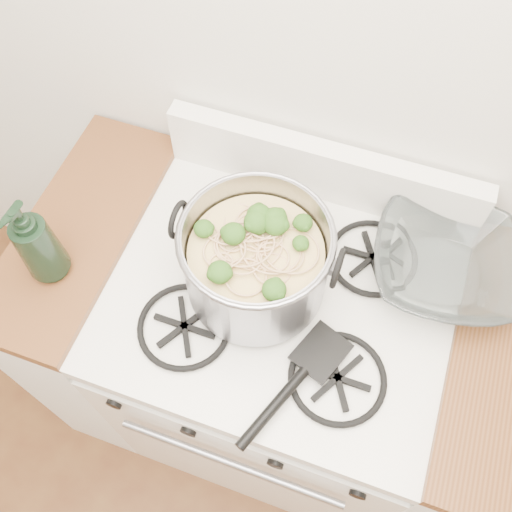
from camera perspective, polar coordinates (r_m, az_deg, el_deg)
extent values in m
plane|color=silver|center=(1.13, 9.23, 21.46)|extent=(3.60, 0.00, 3.60)
cube|color=white|center=(1.74, 1.91, -10.88)|extent=(0.76, 0.65, 0.81)
cube|color=white|center=(1.30, 2.51, -4.13)|extent=(0.76, 0.65, 0.04)
cube|color=black|center=(1.65, -1.78, -20.46)|extent=(0.58, 0.02, 0.46)
cube|color=black|center=(1.27, 2.57, -3.50)|extent=(0.60, 0.56, 0.02)
cylinder|color=black|center=(1.35, -13.84, -13.83)|extent=(0.04, 0.03, 0.04)
cylinder|color=black|center=(1.31, -6.62, -16.68)|extent=(0.04, 0.03, 0.04)
cylinder|color=black|center=(1.29, 2.07, -19.68)|extent=(0.04, 0.03, 0.04)
cylinder|color=black|center=(1.30, 10.23, -22.03)|extent=(0.04, 0.03, 0.04)
cube|color=silver|center=(1.81, -13.42, -5.18)|extent=(0.25, 0.65, 0.88)
cube|color=#502C13|center=(1.42, -17.17, 2.56)|extent=(0.25, 0.65, 0.04)
cylinder|color=gray|center=(1.17, 0.00, -0.48)|extent=(0.30, 0.30, 0.20)
torus|color=gray|center=(1.09, 0.00, 1.98)|extent=(0.31, 0.31, 0.01)
torus|color=black|center=(1.15, -7.79, 3.63)|extent=(0.01, 0.08, 0.08)
torus|color=black|center=(1.10, 8.17, -1.22)|extent=(0.01, 0.08, 0.08)
cylinder|color=tan|center=(1.20, 0.00, -1.16)|extent=(0.28, 0.28, 0.14)
sphere|color=#2A5316|center=(1.12, 0.00, 1.00)|extent=(0.04, 0.04, 0.04)
sphere|color=#2A5316|center=(1.12, 0.00, 1.00)|extent=(0.04, 0.04, 0.04)
sphere|color=#2A5316|center=(1.12, 0.00, 1.00)|extent=(0.04, 0.04, 0.04)
sphere|color=#2A5316|center=(1.12, 0.00, 1.00)|extent=(0.04, 0.04, 0.04)
sphere|color=#2A5316|center=(1.12, 0.00, 1.00)|extent=(0.04, 0.04, 0.04)
sphere|color=#2A5316|center=(1.12, 0.00, 1.00)|extent=(0.04, 0.04, 0.04)
sphere|color=#2A5316|center=(1.12, 0.00, 1.00)|extent=(0.04, 0.04, 0.04)
sphere|color=#2A5316|center=(1.12, 0.00, 1.00)|extent=(0.04, 0.04, 0.04)
sphere|color=#2A5316|center=(1.12, 0.00, 1.00)|extent=(0.04, 0.04, 0.04)
sphere|color=#2A5316|center=(1.12, 0.00, 1.00)|extent=(0.04, 0.04, 0.04)
sphere|color=#2A5316|center=(1.12, 0.00, 1.00)|extent=(0.04, 0.04, 0.04)
imported|color=white|center=(1.33, 18.11, -1.18)|extent=(0.15, 0.15, 0.03)
imported|color=black|center=(1.26, -21.23, 1.40)|extent=(0.10, 0.10, 0.24)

